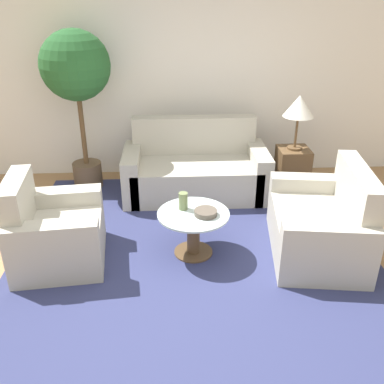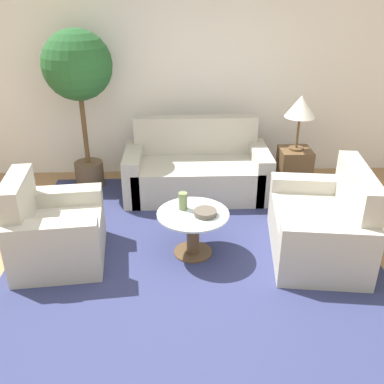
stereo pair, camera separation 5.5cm
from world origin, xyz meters
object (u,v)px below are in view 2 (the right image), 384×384
at_px(vase, 183,201).
at_px(bowl, 205,213).
at_px(sofa_main, 196,170).
at_px(loveseat, 324,227).
at_px(table_lamp, 301,108).
at_px(armchair, 52,233).
at_px(coffee_table, 193,228).
at_px(potted_plant, 78,74).

bearing_deg(vase, bowl, -32.55).
bearing_deg(bowl, sofa_main, 90.52).
xyz_separation_m(loveseat, table_lamp, (0.04, 1.36, 0.81)).
height_order(loveseat, vase, loveseat).
relative_size(sofa_main, armchair, 1.84).
relative_size(sofa_main, coffee_table, 2.55).
distance_m(loveseat, potted_plant, 3.27).
height_order(loveseat, potted_plant, potted_plant).
xyz_separation_m(sofa_main, coffee_table, (-0.10, -1.41, -0.00)).
distance_m(coffee_table, bowl, 0.22).
bearing_deg(sofa_main, vase, -98.29).
bearing_deg(loveseat, armchair, -82.24).
xyz_separation_m(armchair, coffee_table, (1.33, 0.05, 0.00)).
bearing_deg(armchair, potted_plant, -7.22).
xyz_separation_m(sofa_main, vase, (-0.19, -1.32, 0.25)).
height_order(table_lamp, vase, table_lamp).
distance_m(armchair, bowl, 1.46).
relative_size(coffee_table, vase, 4.02).
relative_size(coffee_table, potted_plant, 0.35).
bearing_deg(vase, coffee_table, -43.64).
xyz_separation_m(armchair, loveseat, (2.60, 0.02, 0.00)).
distance_m(coffee_table, potted_plant, 2.38).
xyz_separation_m(coffee_table, bowl, (0.11, -0.04, 0.19)).
bearing_deg(sofa_main, coffee_table, -94.09).
bearing_deg(bowl, armchair, -179.77).
xyz_separation_m(sofa_main, table_lamp, (1.21, -0.08, 0.81)).
xyz_separation_m(coffee_table, vase, (-0.09, 0.09, 0.25)).
relative_size(loveseat, vase, 7.72).
xyz_separation_m(potted_plant, vase, (1.20, -1.55, -0.91)).
relative_size(table_lamp, potted_plant, 0.34).
xyz_separation_m(coffee_table, table_lamp, (1.32, 1.32, 0.81)).
relative_size(sofa_main, loveseat, 1.33).
xyz_separation_m(armchair, vase, (1.24, 0.14, 0.25)).
distance_m(loveseat, table_lamp, 1.58).
height_order(table_lamp, bowl, table_lamp).
bearing_deg(coffee_table, potted_plant, 128.33).
bearing_deg(coffee_table, loveseat, -1.49).
distance_m(loveseat, coffee_table, 1.27).
relative_size(armchair, bowl, 4.42).
distance_m(potted_plant, vase, 2.16).
bearing_deg(coffee_table, vase, 136.36).
relative_size(loveseat, bowl, 6.14).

